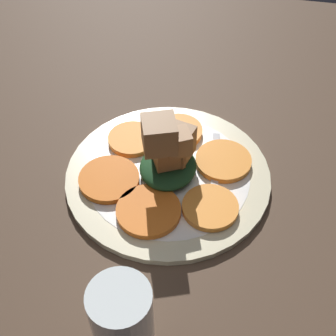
% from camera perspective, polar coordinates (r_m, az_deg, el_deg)
% --- Properties ---
extents(table_slab, '(1.20, 1.20, 0.02)m').
position_cam_1_polar(table_slab, '(0.72, 0.00, -1.68)').
color(table_slab, '#4C3828').
rests_on(table_slab, ground).
extents(plate, '(0.31, 0.31, 0.01)m').
position_cam_1_polar(plate, '(0.71, 0.00, -0.87)').
color(plate, beige).
rests_on(plate, table_slab).
extents(carrot_slice_0, '(0.08, 0.08, 0.01)m').
position_cam_1_polar(carrot_slice_0, '(0.75, -4.43, 3.54)').
color(carrot_slice_0, orange).
rests_on(carrot_slice_0, plate).
extents(carrot_slice_1, '(0.09, 0.09, 0.01)m').
position_cam_1_polar(carrot_slice_1, '(0.69, -7.19, -1.35)').
color(carrot_slice_1, orange).
rests_on(carrot_slice_1, plate).
extents(carrot_slice_2, '(0.09, 0.09, 0.01)m').
position_cam_1_polar(carrot_slice_2, '(0.65, -2.39, -5.23)').
color(carrot_slice_2, orange).
rests_on(carrot_slice_2, plate).
extents(carrot_slice_3, '(0.08, 0.08, 0.01)m').
position_cam_1_polar(carrot_slice_3, '(0.66, 5.17, -4.80)').
color(carrot_slice_3, orange).
rests_on(carrot_slice_3, plate).
extents(carrot_slice_4, '(0.09, 0.09, 0.01)m').
position_cam_1_polar(carrot_slice_4, '(0.72, 6.77, 0.89)').
color(carrot_slice_4, orange).
rests_on(carrot_slice_4, plate).
extents(carrot_slice_5, '(0.08, 0.08, 0.01)m').
position_cam_1_polar(carrot_slice_5, '(0.76, 1.49, 4.48)').
color(carrot_slice_5, '#F99438').
rests_on(carrot_slice_5, plate).
extents(center_pile, '(0.09, 0.08, 0.12)m').
position_cam_1_polar(center_pile, '(0.67, 0.03, 2.04)').
color(center_pile, '#1E4723').
rests_on(center_pile, plate).
extents(fork, '(0.18, 0.03, 0.00)m').
position_cam_1_polar(fork, '(0.70, 5.71, -1.16)').
color(fork, '#B2B2B7').
rests_on(fork, plate).
extents(water_glass, '(0.07, 0.07, 0.13)m').
position_cam_1_polar(water_glass, '(0.51, -5.51, -18.52)').
color(water_glass, silver).
rests_on(water_glass, table_slab).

